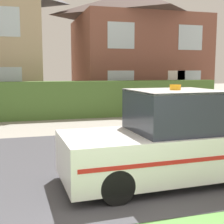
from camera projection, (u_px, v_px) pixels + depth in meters
name	position (u px, v px, depth m)	size (l,w,h in m)	color
road_strip	(85.00, 162.00, 7.28)	(28.00, 6.24, 0.01)	#424247
garden_hedge	(83.00, 99.00, 13.93)	(13.00, 0.59, 1.64)	#4C7233
police_car	(167.00, 142.00, 5.94)	(3.97, 1.78, 1.85)	black
house_right	(136.00, 48.00, 19.00)	(7.38, 6.47, 6.84)	brown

